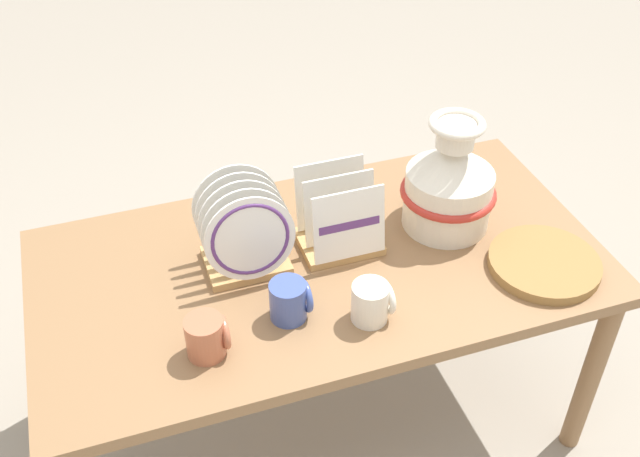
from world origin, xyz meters
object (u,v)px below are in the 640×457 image
object	(u,v)px
ceramic_vase	(449,183)
mug_cream_glaze	(372,302)
dish_rack_round_plates	(245,234)
mug_cobalt_glaze	(290,300)
dish_rack_square_plates	(339,225)
wicker_charger_stack	(544,263)
mug_terracotta_glaze	(207,337)

from	to	relation	value
ceramic_vase	mug_cream_glaze	world-z (taller)	ceramic_vase
dish_rack_round_plates	mug_cobalt_glaze	size ratio (longest dim) A/B	2.49
dish_rack_square_plates	wicker_charger_stack	size ratio (longest dim) A/B	0.75
mug_cream_glaze	dish_rack_round_plates	bearing A→B (deg)	130.60
wicker_charger_stack	mug_cobalt_glaze	bearing A→B (deg)	176.14
ceramic_vase	mug_cobalt_glaze	distance (m)	0.55
ceramic_vase	dish_rack_square_plates	distance (m)	0.31
dish_rack_round_plates	mug_cream_glaze	distance (m)	0.36
dish_rack_round_plates	dish_rack_square_plates	xyz separation A→B (m)	(0.25, 0.01, -0.04)
ceramic_vase	mug_terracotta_glaze	world-z (taller)	ceramic_vase
dish_rack_round_plates	wicker_charger_stack	distance (m)	0.76
dish_rack_square_plates	mug_cobalt_glaze	bearing A→B (deg)	-133.21
dish_rack_square_plates	mug_cream_glaze	bearing A→B (deg)	-93.73
dish_rack_square_plates	mug_cream_glaze	world-z (taller)	dish_rack_square_plates
ceramic_vase	dish_rack_square_plates	size ratio (longest dim) A/B	1.52
wicker_charger_stack	mug_cream_glaze	size ratio (longest dim) A/B	2.83
dish_rack_square_plates	dish_rack_round_plates	bearing A→B (deg)	-178.79
dish_rack_round_plates	dish_rack_square_plates	world-z (taller)	dish_rack_round_plates
mug_cream_glaze	mug_terracotta_glaze	distance (m)	0.38
mug_cream_glaze	mug_terracotta_glaze	size ratio (longest dim) A/B	1.00
mug_cobalt_glaze	ceramic_vase	bearing A→B (deg)	22.08
dish_rack_square_plates	wicker_charger_stack	distance (m)	0.53
mug_terracotta_glaze	mug_cobalt_glaze	bearing A→B (deg)	13.60
dish_rack_round_plates	wicker_charger_stack	xyz separation A→B (m)	(0.71, -0.25, -0.09)
dish_rack_square_plates	wicker_charger_stack	bearing A→B (deg)	-28.71
wicker_charger_stack	dish_rack_round_plates	bearing A→B (deg)	160.79
mug_cream_glaze	mug_cobalt_glaze	world-z (taller)	same
mug_cobalt_glaze	mug_terracotta_glaze	world-z (taller)	same
ceramic_vase	dish_rack_round_plates	distance (m)	0.55
mug_cream_glaze	mug_terracotta_glaze	bearing A→B (deg)	177.54
ceramic_vase	mug_cobalt_glaze	xyz separation A→B (m)	(-0.50, -0.20, -0.08)
dish_rack_round_plates	mug_terracotta_glaze	bearing A→B (deg)	-121.16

